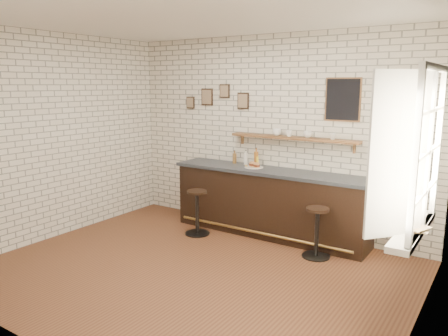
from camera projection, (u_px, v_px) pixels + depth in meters
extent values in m
plane|color=brown|center=(194.00, 271.00, 5.36)|extent=(5.00, 5.00, 0.00)
cube|color=black|center=(269.00, 204.00, 6.58)|extent=(3.00, 0.58, 0.96)
cube|color=#2D333A|center=(270.00, 171.00, 6.48)|extent=(3.10, 0.62, 0.05)
cylinder|color=olive|center=(259.00, 233.00, 6.38)|extent=(2.79, 0.04, 0.04)
cylinder|color=white|center=(254.00, 167.00, 6.65)|extent=(0.28, 0.28, 0.01)
cylinder|color=gold|center=(258.00, 167.00, 6.62)|extent=(0.05, 0.05, 0.00)
cylinder|color=gold|center=(256.00, 167.00, 6.62)|extent=(0.05, 0.05, 0.00)
cylinder|color=gold|center=(250.00, 165.00, 6.76)|extent=(0.06, 0.06, 0.00)
cylinder|color=gold|center=(257.00, 166.00, 6.67)|extent=(0.06, 0.06, 0.00)
cylinder|color=gold|center=(247.00, 166.00, 6.67)|extent=(0.06, 0.06, 0.00)
cylinder|color=gold|center=(258.00, 167.00, 6.62)|extent=(0.04, 0.04, 0.00)
cylinder|color=gold|center=(252.00, 167.00, 6.61)|extent=(0.05, 0.05, 0.00)
cylinder|color=gold|center=(246.00, 166.00, 6.66)|extent=(0.04, 0.04, 0.00)
cylinder|color=gold|center=(246.00, 165.00, 6.74)|extent=(0.05, 0.05, 0.00)
cylinder|color=gold|center=(254.00, 167.00, 6.58)|extent=(0.06, 0.06, 0.00)
cylinder|color=brown|center=(235.00, 158.00, 6.99)|extent=(0.06, 0.06, 0.16)
cylinder|color=brown|center=(235.00, 152.00, 6.97)|extent=(0.02, 0.02, 0.04)
cylinder|color=black|center=(235.00, 151.00, 6.97)|extent=(0.03, 0.03, 0.01)
cylinder|color=white|center=(246.00, 159.00, 6.88)|extent=(0.06, 0.06, 0.18)
cylinder|color=white|center=(246.00, 152.00, 6.85)|extent=(0.02, 0.02, 0.04)
cylinder|color=black|center=(246.00, 150.00, 6.85)|extent=(0.02, 0.02, 0.01)
cylinder|color=#985518|center=(256.00, 159.00, 6.77)|extent=(0.07, 0.07, 0.22)
cylinder|color=#985518|center=(256.00, 150.00, 6.74)|extent=(0.02, 0.02, 0.05)
cylinder|color=black|center=(256.00, 148.00, 6.74)|extent=(0.03, 0.03, 0.01)
cylinder|color=gold|center=(257.00, 161.00, 6.77)|extent=(0.06, 0.06, 0.15)
cylinder|color=gold|center=(257.00, 155.00, 6.76)|extent=(0.03, 0.03, 0.03)
cylinder|color=maroon|center=(257.00, 154.00, 6.75)|extent=(0.03, 0.03, 0.01)
cylinder|color=black|center=(197.00, 233.00, 6.69)|extent=(0.38, 0.38, 0.02)
cylinder|color=black|center=(197.00, 213.00, 6.63)|extent=(0.06, 0.06, 0.63)
cylinder|color=black|center=(197.00, 192.00, 6.57)|extent=(0.35, 0.35, 0.04)
cylinder|color=black|center=(316.00, 256.00, 5.80)|extent=(0.37, 0.37, 0.02)
cylinder|color=black|center=(317.00, 233.00, 5.74)|extent=(0.06, 0.06, 0.62)
cylinder|color=black|center=(318.00, 209.00, 5.68)|extent=(0.30, 0.30, 0.04)
cube|color=brown|center=(292.00, 138.00, 6.42)|extent=(2.00, 0.18, 0.04)
cube|color=brown|center=(243.00, 139.00, 6.98)|extent=(0.03, 0.04, 0.16)
cube|color=brown|center=(354.00, 148.00, 6.00)|extent=(0.03, 0.04, 0.16)
imported|color=white|center=(277.00, 132.00, 6.54)|extent=(0.17, 0.17, 0.10)
imported|color=white|center=(289.00, 133.00, 6.43)|extent=(0.13, 0.13, 0.09)
imported|color=white|center=(308.00, 134.00, 6.28)|extent=(0.17, 0.17, 0.10)
imported|color=white|center=(333.00, 137.00, 6.07)|extent=(0.11, 0.11, 0.08)
cube|color=black|center=(207.00, 97.00, 7.24)|extent=(0.22, 0.02, 0.28)
cube|color=black|center=(225.00, 91.00, 7.03)|extent=(0.18, 0.02, 0.22)
cube|color=black|center=(243.00, 101.00, 6.87)|extent=(0.20, 0.02, 0.26)
cube|color=black|center=(191.00, 103.00, 7.45)|extent=(0.16, 0.02, 0.20)
cube|color=black|center=(343.00, 100.00, 5.99)|extent=(0.46, 0.02, 0.56)
cube|color=white|center=(413.00, 230.00, 4.13)|extent=(0.20, 1.35, 0.06)
cube|color=white|center=(435.00, 67.00, 3.81)|extent=(0.05, 1.30, 0.06)
cube|color=white|center=(421.00, 231.00, 4.09)|extent=(0.05, 1.30, 0.06)
cube|color=white|center=(415.00, 162.00, 3.46)|extent=(0.05, 0.06, 1.50)
cube|color=white|center=(438.00, 145.00, 4.44)|extent=(0.05, 0.06, 1.50)
cube|color=white|center=(403.00, 155.00, 3.79)|extent=(0.40, 0.46, 1.46)
cube|color=white|center=(416.00, 147.00, 4.28)|extent=(0.40, 0.46, 1.46)
imported|color=tan|center=(409.00, 228.00, 4.06)|extent=(0.19, 0.24, 0.02)
imported|color=tan|center=(409.00, 226.00, 4.06)|extent=(0.24, 0.27, 0.02)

